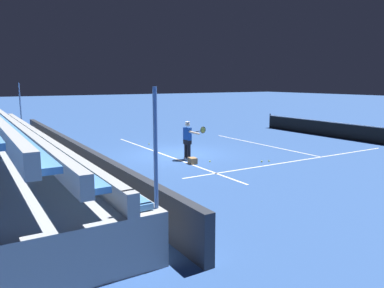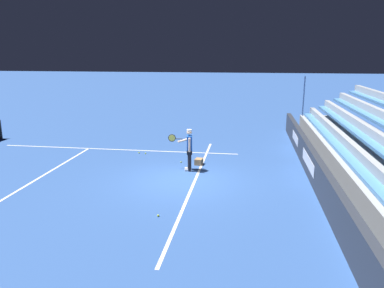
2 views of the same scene
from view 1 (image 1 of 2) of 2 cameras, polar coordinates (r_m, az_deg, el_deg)
name	(u,v)px [view 1 (image 1 of 2)]	position (r m, az deg, el deg)	size (l,w,h in m)	color
ground_plane	(176,154)	(18.09, -2.52, -1.60)	(160.00, 160.00, 0.00)	#2D5193
court_baseline_white	(166,155)	(17.86, -3.92, -1.75)	(12.00, 0.10, 0.01)	white
court_sideline_white	(299,160)	(17.36, 15.95, -2.43)	(0.10, 12.00, 0.01)	white
court_service_line_white	(262,144)	(21.26, 10.56, -0.07)	(8.22, 0.10, 0.01)	white
back_wall_sponsor_board	(72,153)	(16.23, -17.79, -1.37)	(20.29, 0.25, 1.10)	#2D333D
bleacher_stand	(12,154)	(15.85, -25.68, -1.34)	(19.27, 3.20, 3.40)	#9EA3A8
tennis_player	(188,140)	(16.80, -0.62, 0.64)	(0.59, 1.04, 1.71)	black
ball_box_cardboard	(193,161)	(16.05, 0.09, -2.56)	(0.40, 0.30, 0.26)	#A87F51
tennis_ball_by_box	(210,161)	(16.39, 2.73, -2.66)	(0.07, 0.07, 0.07)	#CCE533
tennis_ball_near_player	(149,144)	(21.02, -6.56, 0.00)	(0.07, 0.07, 0.07)	#CCE533
tennis_ball_far_right	(262,161)	(16.65, 10.59, -2.62)	(0.07, 0.07, 0.07)	#CCE533
tennis_ball_toward_net	(269,161)	(16.82, 11.64, -2.53)	(0.07, 0.07, 0.07)	#CCE533
tennis_net	(330,129)	(25.38, 20.32, 2.16)	(11.09, 0.09, 1.07)	#33383D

